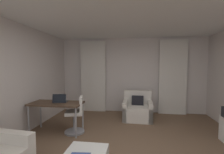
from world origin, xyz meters
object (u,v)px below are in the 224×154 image
object	(u,v)px
desk	(57,105)
desk_chair	(76,117)
laptop	(60,101)
armchair	(137,110)

from	to	relation	value
desk	desk_chair	distance (m)	0.55
desk	laptop	bearing A→B (deg)	14.70
armchair	desk_chair	xyz separation A→B (m)	(-1.51, -1.21, 0.11)
armchair	desk	size ratio (longest dim) A/B	0.70
armchair	laptop	world-z (taller)	laptop
desk_chair	laptop	bearing A→B (deg)	-175.44
armchair	desk	distance (m)	2.38
armchair	laptop	xyz separation A→B (m)	(-1.89, -1.24, 0.50)
armchair	laptop	distance (m)	2.32
desk_chair	laptop	xyz separation A→B (m)	(-0.38, -0.03, 0.39)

